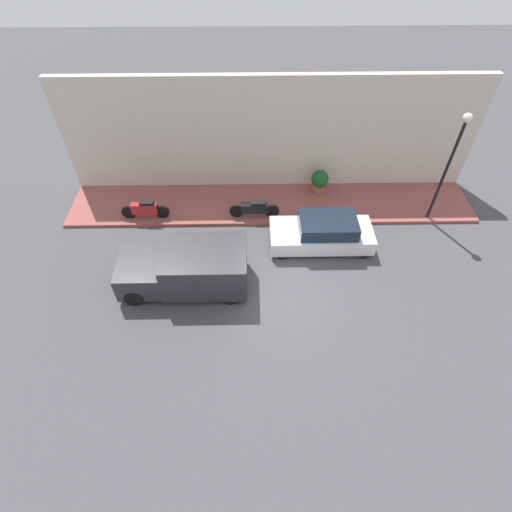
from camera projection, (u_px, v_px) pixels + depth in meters
name	position (u px, v px, depth m)	size (l,w,h in m)	color
ground_plane	(277.00, 292.00, 14.75)	(60.00, 60.00, 0.00)	#47474C
sidewalk	(271.00, 204.00, 18.19)	(2.80, 18.01, 0.13)	#934C47
building_facade	(271.00, 135.00, 17.40)	(0.30, 18.01, 5.26)	beige
parked_car	(323.00, 233.00, 16.02)	(1.74, 4.11, 1.36)	silver
delivery_van	(186.00, 268.00, 14.41)	(2.09, 4.61, 1.69)	#2D2D33
motorcycle_red	(145.00, 209.00, 17.09)	(0.30, 2.05, 0.88)	#B21E1E
motorcycle_black	(255.00, 208.00, 17.17)	(0.30, 2.16, 0.79)	black
streetlamp	(453.00, 153.00, 15.18)	(0.35, 0.35, 4.78)	black
potted_plant	(320.00, 181.00, 18.21)	(0.79, 0.79, 1.15)	brown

